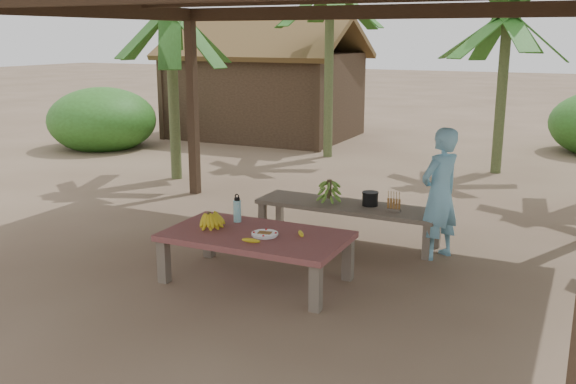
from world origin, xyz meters
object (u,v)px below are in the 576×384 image
at_px(bench, 347,209).
at_px(work_table, 256,240).
at_px(water_flask, 237,210).
at_px(cooking_pot, 370,199).
at_px(plate, 265,234).
at_px(woman, 440,194).
at_px(ripe_banana_bunch, 209,219).

bearing_deg(bench, work_table, -101.34).
xyz_separation_m(water_flask, cooking_pot, (0.99, 1.41, -0.10)).
xyz_separation_m(bench, cooking_pot, (0.26, 0.07, 0.13)).
relative_size(plate, woman, 0.18).
xyz_separation_m(bench, woman, (1.11, -0.13, 0.33)).
bearing_deg(woman, plate, -12.92).
xyz_separation_m(work_table, cooking_pot, (0.62, 1.69, 0.09)).
relative_size(bench, cooking_pot, 11.95).
xyz_separation_m(work_table, plate, (0.12, -0.04, 0.08)).
height_order(plate, woman, woman).
xyz_separation_m(cooking_pot, woman, (0.85, -0.19, 0.20)).
bearing_deg(cooking_pot, plate, -106.14).
height_order(bench, water_flask, water_flask).
distance_m(ripe_banana_bunch, woman, 2.51).
bearing_deg(plate, bench, 81.76).
bearing_deg(cooking_pot, ripe_banana_bunch, -124.18).
bearing_deg(work_table, ripe_banana_bunch, -179.38).
bearing_deg(cooking_pot, bench, -165.54).
height_order(cooking_pot, woman, woman).
height_order(work_table, bench, work_table).
bearing_deg(woman, work_table, -16.09).
height_order(work_table, cooking_pot, cooking_pot).
xyz_separation_m(water_flask, woman, (1.84, 1.22, 0.10)).
bearing_deg(ripe_banana_bunch, work_table, 1.08).
distance_m(plate, cooking_pot, 1.80).
relative_size(ripe_banana_bunch, woman, 0.20).
relative_size(plate, cooking_pot, 1.42).
xyz_separation_m(work_table, bench, (0.36, 1.62, -0.04)).
bearing_deg(water_flask, bench, 61.57).
xyz_separation_m(work_table, ripe_banana_bunch, (-0.53, -0.01, 0.15)).
xyz_separation_m(bench, ripe_banana_bunch, (-0.89, -1.63, 0.19)).
bearing_deg(plate, cooking_pot, 73.86).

